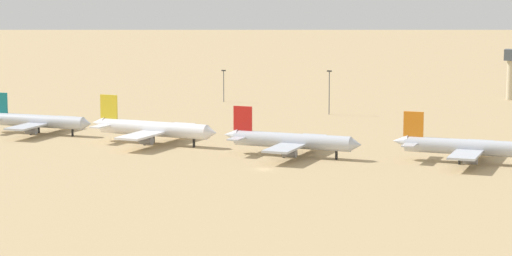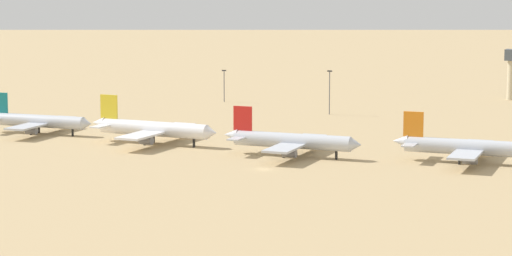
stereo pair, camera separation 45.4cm
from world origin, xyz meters
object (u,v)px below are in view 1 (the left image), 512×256
(control_tower, at_px, (511,69))
(parked_jet_orange_3, at_px, (466,147))
(parked_jet_teal_0, at_px, (38,121))
(parked_jet_yellow_1, at_px, (152,129))
(light_pole_east, at_px, (224,83))
(light_pole_mid, at_px, (329,89))
(parked_jet_red_2, at_px, (291,141))

(control_tower, bearing_deg, parked_jet_orange_3, -84.52)
(parked_jet_teal_0, xyz_separation_m, parked_jet_yellow_1, (44.28, -4.04, 0.47))
(light_pole_east, bearing_deg, parked_jet_orange_3, -40.99)
(light_pole_mid, bearing_deg, parked_jet_yellow_1, -106.89)
(parked_jet_orange_3, relative_size, light_pole_east, 3.18)
(parked_jet_teal_0, relative_size, light_pole_east, 3.03)
(control_tower, height_order, light_pole_mid, control_tower)
(parked_jet_teal_0, xyz_separation_m, parked_jet_orange_3, (139.55, -0.44, 0.21))
(parked_jet_orange_3, distance_m, control_tower, 158.52)
(control_tower, distance_m, light_pole_east, 118.18)
(parked_jet_yellow_1, xyz_separation_m, parked_jet_orange_3, (95.27, 3.60, -0.26))
(light_pole_east, bearing_deg, light_pole_mid, -21.74)
(parked_jet_yellow_1, bearing_deg, parked_jet_teal_0, 176.78)
(parked_jet_red_2, xyz_separation_m, parked_jet_orange_3, (48.24, 8.38, -0.04))
(parked_jet_orange_3, distance_m, light_pole_mid, 108.71)
(parked_jet_red_2, relative_size, light_pole_east, 3.20)
(parked_jet_orange_3, bearing_deg, parked_jet_yellow_1, 179.48)
(parked_jet_orange_3, xyz_separation_m, control_tower, (-15.12, 157.59, 8.11))
(parked_jet_teal_0, bearing_deg, light_pole_mid, 47.63)
(parked_jet_teal_0, height_order, light_pole_east, parked_jet_teal_0)
(parked_jet_yellow_1, height_order, parked_jet_orange_3, parked_jet_yellow_1)
(parked_jet_teal_0, distance_m, parked_jet_orange_3, 139.55)
(parked_jet_yellow_1, bearing_deg, light_pole_mid, 75.10)
(parked_jet_teal_0, relative_size, light_pole_mid, 2.41)
(control_tower, xyz_separation_m, light_pole_east, (-105.73, -52.57, -4.92))
(parked_jet_yellow_1, xyz_separation_m, control_tower, (80.15, 161.19, 7.85))
(parked_jet_orange_3, height_order, light_pole_east, parked_jet_orange_3)
(parked_jet_red_2, distance_m, parked_jet_orange_3, 48.96)
(parked_jet_yellow_1, bearing_deg, parked_jet_orange_3, 4.16)
(parked_jet_yellow_1, relative_size, light_pole_mid, 2.68)
(parked_jet_teal_0, height_order, control_tower, control_tower)
(parked_jet_red_2, xyz_separation_m, light_pole_east, (-72.61, 113.40, 3.16))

